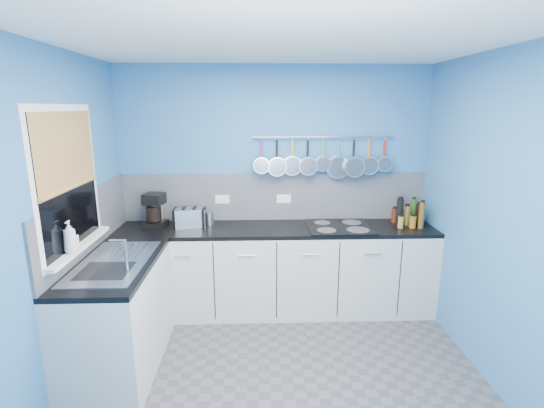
{
  "coord_description": "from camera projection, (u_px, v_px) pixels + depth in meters",
  "views": [
    {
      "loc": [
        -0.17,
        -2.67,
        2.08
      ],
      "look_at": [
        -0.05,
        0.75,
        1.25
      ],
      "focal_mm": 26.49,
      "sensor_mm": 36.0,
      "label": 1
    }
  ],
  "objects": [
    {
      "name": "floor",
      "position": [
        282.0,
        385.0,
        3.09
      ],
      "size": [
        3.2,
        3.0,
        0.02
      ],
      "primitive_type": "cube",
      "color": "#47474C",
      "rests_on": "ground"
    },
    {
      "name": "ceiling",
      "position": [
        284.0,
        36.0,
        2.5
      ],
      "size": [
        3.2,
        3.0,
        0.02
      ],
      "primitive_type": "cube",
      "color": "white",
      "rests_on": "ground"
    },
    {
      "name": "wall_back",
      "position": [
        274.0,
        187.0,
        4.26
      ],
      "size": [
        3.2,
        0.02,
        2.5
      ],
      "primitive_type": "cube",
      "color": "teal",
      "rests_on": "ground"
    },
    {
      "name": "wall_front",
      "position": [
        311.0,
        364.0,
        1.33
      ],
      "size": [
        3.2,
        0.02,
        2.5
      ],
      "primitive_type": "cube",
      "color": "teal",
      "rests_on": "ground"
    },
    {
      "name": "wall_left",
      "position": [
        48.0,
        232.0,
        2.74
      ],
      "size": [
        0.02,
        3.0,
        2.5
      ],
      "primitive_type": "cube",
      "color": "teal",
      "rests_on": "ground"
    },
    {
      "name": "wall_right",
      "position": [
        509.0,
        227.0,
        2.85
      ],
      "size": [
        0.02,
        3.0,
        2.5
      ],
      "primitive_type": "cube",
      "color": "teal",
      "rests_on": "ground"
    },
    {
      "name": "backsplash_back",
      "position": [
        274.0,
        197.0,
        4.26
      ],
      "size": [
        3.2,
        0.02,
        0.5
      ],
      "primitive_type": "cube",
      "color": "gray",
      "rests_on": "wall_back"
    },
    {
      "name": "backsplash_left",
      "position": [
        89.0,
        221.0,
        3.35
      ],
      "size": [
        0.02,
        1.8,
        0.5
      ],
      "primitive_type": "cube",
      "color": "gray",
      "rests_on": "wall_left"
    },
    {
      "name": "cabinet_run_back",
      "position": [
        275.0,
        271.0,
        4.15
      ],
      "size": [
        3.2,
        0.6,
        0.86
      ],
      "primitive_type": "cube",
      "color": "beige",
      "rests_on": "ground"
    },
    {
      "name": "worktop_back",
      "position": [
        275.0,
        229.0,
        4.05
      ],
      "size": [
        3.2,
        0.6,
        0.04
      ],
      "primitive_type": "cube",
      "color": "black",
      "rests_on": "cabinet_run_back"
    },
    {
      "name": "cabinet_run_left",
      "position": [
        119.0,
        317.0,
        3.24
      ],
      "size": [
        0.6,
        1.2,
        0.86
      ],
      "primitive_type": "cube",
      "color": "beige",
      "rests_on": "ground"
    },
    {
      "name": "worktop_left",
      "position": [
        114.0,
        265.0,
        3.13
      ],
      "size": [
        0.6,
        1.2,
        0.04
      ],
      "primitive_type": "cube",
      "color": "black",
      "rests_on": "cabinet_run_left"
    },
    {
      "name": "window_frame",
      "position": [
        68.0,
        181.0,
        2.96
      ],
      "size": [
        0.01,
        1.0,
        1.1
      ],
      "primitive_type": "cube",
      "color": "white",
      "rests_on": "wall_left"
    },
    {
      "name": "window_glass",
      "position": [
        69.0,
        181.0,
        2.96
      ],
      "size": [
        0.01,
        0.9,
        1.0
      ],
      "primitive_type": "cube",
      "color": "black",
      "rests_on": "wall_left"
    },
    {
      "name": "bamboo_blind",
      "position": [
        66.0,
        150.0,
        2.91
      ],
      "size": [
        0.01,
        0.9,
        0.55
      ],
      "primitive_type": "cube",
      "color": "#A07C54",
      "rests_on": "wall_left"
    },
    {
      "name": "window_sill",
      "position": [
        79.0,
        246.0,
        3.08
      ],
      "size": [
        0.1,
        0.98,
        0.03
      ],
      "primitive_type": "cube",
      "color": "white",
      "rests_on": "wall_left"
    },
    {
      "name": "sink_unit",
      "position": [
        114.0,
        262.0,
        3.12
      ],
      "size": [
        0.5,
        0.95,
        0.01
      ],
      "primitive_type": "cube",
      "color": "silver",
      "rests_on": "worktop_left"
    },
    {
      "name": "mixer_tap",
      "position": [
        126.0,
        255.0,
        2.93
      ],
      "size": [
        0.12,
        0.08,
        0.26
      ],
      "primitive_type": null,
      "color": "silver",
      "rests_on": "worktop_left"
    },
    {
      "name": "socket_left",
      "position": [
        222.0,
        199.0,
        4.24
      ],
      "size": [
        0.15,
        0.01,
        0.09
      ],
      "primitive_type": "cube",
      "color": "white",
      "rests_on": "backsplash_back"
    },
    {
      "name": "socket_right",
      "position": [
        284.0,
        199.0,
        4.26
      ],
      "size": [
        0.15,
        0.01,
        0.09
      ],
      "primitive_type": "cube",
      "color": "white",
      "rests_on": "backsplash_back"
    },
    {
      "name": "pot_rail",
      "position": [
        323.0,
        137.0,
        4.1
      ],
      "size": [
        1.45,
        0.02,
        0.02
      ],
      "primitive_type": "cylinder",
      "rotation": [
        0.0,
        1.57,
        0.0
      ],
      "color": "silver",
      "rests_on": "wall_back"
    },
    {
      "name": "soap_bottle_a",
      "position": [
        70.0,
        237.0,
        2.88
      ],
      "size": [
        0.1,
        0.1,
        0.24
      ],
      "primitive_type": "imported",
      "rotation": [
        0.0,
        0.0,
        0.04
      ],
      "color": "white",
      "rests_on": "window_sill"
    },
    {
      "name": "soap_bottle_b",
      "position": [
        72.0,
        240.0,
        2.92
      ],
      "size": [
        0.09,
        0.09,
        0.17
      ],
      "primitive_type": "imported",
      "rotation": [
        0.0,
        0.0,
        0.14
      ],
      "color": "white",
      "rests_on": "window_sill"
    },
    {
      "name": "paper_towel",
      "position": [
        157.0,
        214.0,
        4.05
      ],
      "size": [
        0.14,
        0.14,
        0.26
      ],
      "primitive_type": "cylinder",
      "rotation": [
        0.0,
        0.0,
        -0.25
      ],
      "color": "white",
      "rests_on": "worktop_back"
    },
    {
      "name": "coffee_maker",
      "position": [
        154.0,
        211.0,
        3.99
      ],
      "size": [
        0.24,
        0.25,
        0.35
      ],
      "primitive_type": null,
      "rotation": [
        0.0,
        0.0,
        -0.22
      ],
      "color": "black",
      "rests_on": "worktop_back"
    },
    {
      "name": "toaster",
      "position": [
        190.0,
        218.0,
        4.05
      ],
      "size": [
        0.32,
        0.23,
        0.19
      ],
      "primitive_type": "cube",
      "rotation": [
        0.0,
        0.0,
        0.21
      ],
      "color": "silver",
      "rests_on": "worktop_back"
    },
    {
      "name": "canister",
      "position": [
        209.0,
        218.0,
        4.13
      ],
      "size": [
        0.1,
        0.1,
        0.13
      ],
      "primitive_type": "cylinder",
      "rotation": [
        0.0,
        0.0,
        -0.14
      ],
      "color": "silver",
      "rests_on": "worktop_back"
    },
    {
      "name": "hob",
      "position": [
        340.0,
        227.0,
        4.04
      ],
      "size": [
        0.64,
        0.56,
        0.01
      ],
      "primitive_type": "cube",
      "color": "black",
      "rests_on": "worktop_back"
    },
    {
      "name": "pan_0",
      "position": [
        261.0,
        155.0,
        4.11
      ],
      "size": [
        0.17,
        0.12,
        0.36
      ],
      "primitive_type": null,
      "color": "silver",
      "rests_on": "pot_rail"
    },
    {
      "name": "pan_1",
      "position": [
        277.0,
        156.0,
        4.12
      ],
      "size": [
        0.2,
        0.12,
        0.39
      ],
      "primitive_type": null,
      "color": "silver",
      "rests_on": "pot_rail"
    },
    {
      "name": "pan_2",
      "position": [
        292.0,
        156.0,
        4.12
      ],
      "size": [
        0.2,
        0.06,
        0.39
      ],
      "primitive_type": null,
      "color": "silver",
      "rests_on": "pot_rail"
    },
    {
      "name": "pan_3",
      "position": [
        308.0,
        156.0,
        4.13
      ],
      "size": [
        0.19,
        0.11,
        0.38
      ],
      "primitive_type": null,
      "color": "silver",
      "rests_on": "pot_rail"
    },
    {
      "name": "pan_4",
      "position": [
        323.0,
        154.0,
        4.13
      ],
      "size": [
        0.16,
        0.06,
        0.35
      ],
      "primitive_type": null,
      "color": "silver",
      "rests_on": "pot_rail"
    },
    {
      "name": "pan_5",
      "position": [
        338.0,
        158.0,
        4.14
      ],
      "size": [
        0.24,
        0.06,
        0.43
      ],
      "primitive_type": null,
      "color": "silver",
      "rests_on": "pot_rail"
    },
    {
      "name": "pan_6",
      "position": [
        353.0,
        157.0,
        4.14
      ],
      "size": [
        0.22,
        0.12,
        0.41
      ],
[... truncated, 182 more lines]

